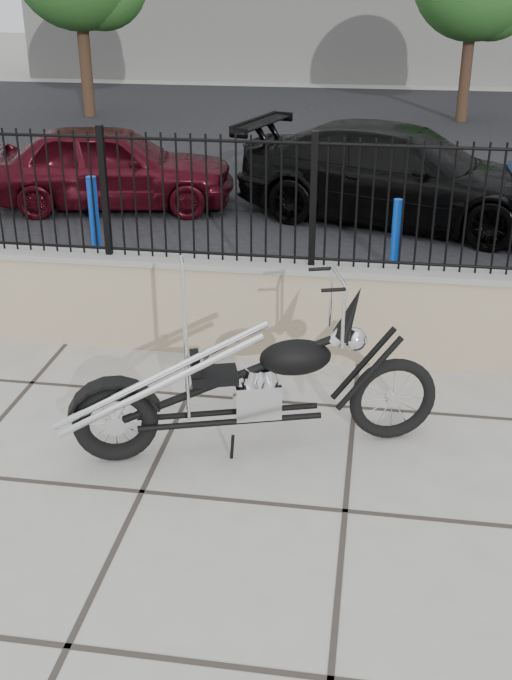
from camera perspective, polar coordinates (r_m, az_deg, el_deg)
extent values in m
plane|color=#99968E|center=(6.04, -8.18, -10.74)|extent=(90.00, 90.00, 0.00)
plane|color=black|center=(17.59, 3.61, 13.45)|extent=(30.00, 30.00, 0.00)
cube|color=gray|center=(7.94, -3.33, 2.55)|extent=(14.00, 0.36, 0.96)
cube|color=black|center=(7.59, -3.53, 10.10)|extent=(14.00, 0.08, 1.20)
imported|color=#3E0812|center=(13.16, -10.41, 12.16)|extent=(4.13, 2.17, 1.34)
imported|color=black|center=(12.37, 10.28, 11.57)|extent=(5.30, 3.36, 1.43)
cylinder|color=blue|center=(10.80, -11.53, 8.59)|extent=(0.16, 0.16, 1.09)
cylinder|color=#0C44BE|center=(10.26, 9.98, 7.39)|extent=(0.14, 0.14, 0.94)
cylinder|color=#382619|center=(22.11, -12.18, 19.36)|extent=(0.31, 0.31, 3.07)
cylinder|color=#382619|center=(21.51, 14.86, 18.60)|extent=(0.28, 0.28, 2.80)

